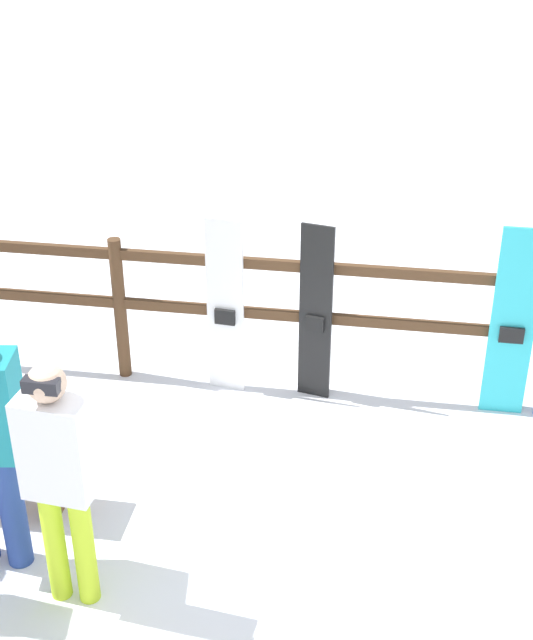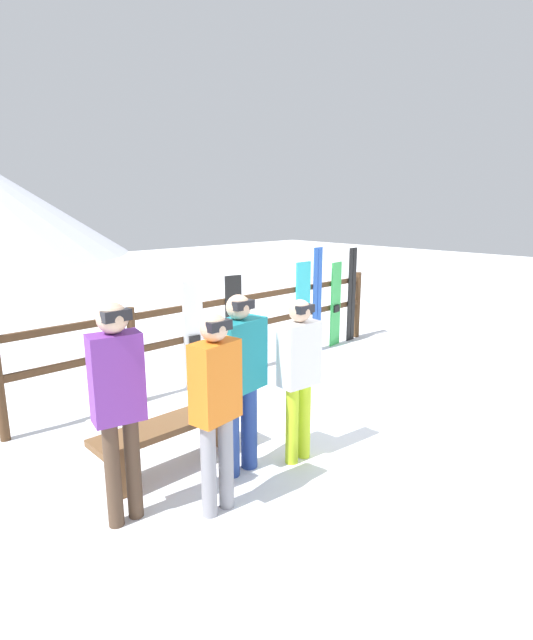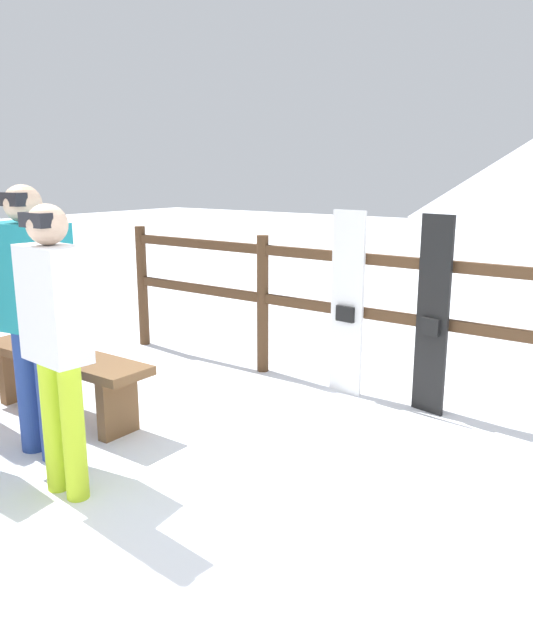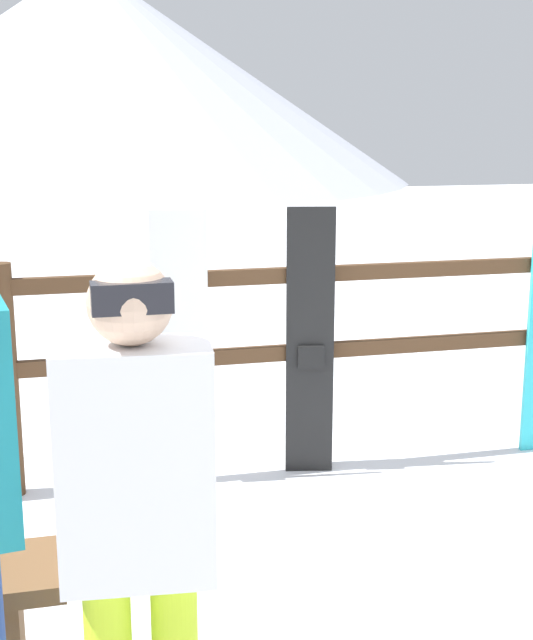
{
  "view_description": "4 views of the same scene",
  "coord_description": "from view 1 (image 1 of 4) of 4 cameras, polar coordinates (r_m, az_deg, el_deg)",
  "views": [
    {
      "loc": [
        0.59,
        -3.78,
        3.86
      ],
      "look_at": [
        -0.21,
        1.25,
        1.05
      ],
      "focal_mm": 50.0,
      "sensor_mm": 36.0,
      "label": 1
    },
    {
      "loc": [
        -4.25,
        -3.23,
        2.38
      ],
      "look_at": [
        -0.15,
        1.13,
        0.98
      ],
      "focal_mm": 28.0,
      "sensor_mm": 36.0,
      "label": 2
    },
    {
      "loc": [
        1.62,
        -2.13,
        1.7
      ],
      "look_at": [
        -0.63,
        0.94,
        0.79
      ],
      "focal_mm": 35.0,
      "sensor_mm": 36.0,
      "label": 3
    },
    {
      "loc": [
        -1.24,
        -2.33,
        1.88
      ],
      "look_at": [
        -0.36,
        1.31,
        1.01
      ],
      "focal_mm": 50.0,
      "sensor_mm": 36.0,
      "label": 4
    }
  ],
  "objects": [
    {
      "name": "fence",
      "position": [
        6.65,
        2.86,
        0.64
      ],
      "size": [
        6.05,
        0.1,
        1.18
      ],
      "color": "#4C331E",
      "rests_on": "ground"
    },
    {
      "name": "snowboard_cyan",
      "position": [
        6.62,
        15.48,
        -0.3
      ],
      "size": [
        0.32,
        0.05,
        1.5
      ],
      "color": "#2DBFCC",
      "rests_on": "ground"
    },
    {
      "name": "snowboard_white",
      "position": [
        6.69,
        -2.65,
        0.8
      ],
      "size": [
        0.29,
        0.07,
        1.43
      ],
      "color": "white",
      "rests_on": "ground"
    },
    {
      "name": "person_white",
      "position": [
        4.86,
        -13.16,
        -9.3
      ],
      "size": [
        0.39,
        0.24,
        1.55
      ],
      "color": "#B7D826",
      "rests_on": "ground"
    },
    {
      "name": "ground_plane",
      "position": [
        5.43,
        0.1,
        -16.36
      ],
      "size": [
        40.0,
        40.0,
        0.0
      ],
      "primitive_type": "plane",
      "color": "white"
    },
    {
      "name": "snowboard_black_stripe",
      "position": [
        6.6,
        3.16,
        0.35
      ],
      "size": [
        0.25,
        0.09,
        1.42
      ],
      "color": "black",
      "rests_on": "ground"
    }
  ]
}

